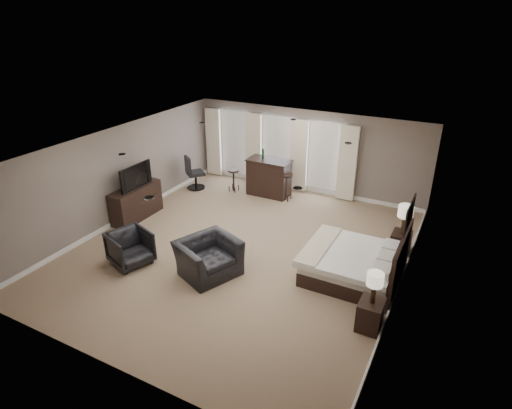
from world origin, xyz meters
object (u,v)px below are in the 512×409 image
at_px(desk_chair, 195,172).
at_px(bar_stool_right, 286,187).
at_px(armchair_far, 130,247).
at_px(bar_counter, 269,177).
at_px(dresser, 136,202).
at_px(bed, 348,251).
at_px(nightstand_near, 370,315).
at_px(bar_stool_left, 234,180).
at_px(lamp_near, 374,288).
at_px(lamp_far, 404,220).
at_px(nightstand_far, 400,244).
at_px(tv, 134,184).
at_px(armchair_near, 208,252).

bearing_deg(desk_chair, bar_stool_right, -131.97).
distance_m(armchair_far, bar_counter, 5.16).
relative_size(armchair_far, desk_chair, 0.79).
height_order(dresser, bar_counter, bar_counter).
bearing_deg(bar_stool_right, bed, -47.82).
xyz_separation_m(nightstand_near, desk_chair, (-6.69, 4.05, 0.27)).
distance_m(armchair_far, bar_stool_left, 4.78).
distance_m(nightstand_near, lamp_near, 0.60).
bearing_deg(dresser, lamp_far, 11.28).
bearing_deg(dresser, nightstand_far, 11.28).
xyz_separation_m(nightstand_near, tv, (-6.92, 1.52, 0.72)).
bearing_deg(bed, bar_stool_right, 132.18).
bearing_deg(bar_stool_left, nightstand_near, -38.89).
height_order(nightstand_far, armchair_near, armchair_near).
height_order(bed, bar_counter, bed).
xyz_separation_m(armchair_near, bar_counter, (-0.75, 4.57, 0.04)).
relative_size(nightstand_near, lamp_far, 0.81).
distance_m(lamp_near, armchair_far, 5.46).
xyz_separation_m(armchair_near, desk_chair, (-3.07, 3.93, 0.01)).
relative_size(nightstand_near, lamp_near, 0.93).
bearing_deg(lamp_far, bar_stool_right, 155.74).
bearing_deg(bed, tv, 179.34).
bearing_deg(bar_stool_right, dresser, -136.25).
xyz_separation_m(bed, lamp_far, (0.89, 1.45, 0.31)).
bearing_deg(lamp_far, nightstand_far, 0.00).
relative_size(bed, armchair_near, 1.59).
distance_m(lamp_near, lamp_far, 2.90).
bearing_deg(nightstand_far, bar_stool_left, 164.48).
bearing_deg(armchair_far, lamp_near, -67.04).
distance_m(lamp_far, armchair_far, 6.35).
xyz_separation_m(bed, lamp_near, (0.89, -1.45, 0.26)).
xyz_separation_m(nightstand_near, dresser, (-6.92, 1.52, 0.18)).
bearing_deg(nightstand_near, dresser, 167.61).
relative_size(bar_stool_left, bar_stool_right, 0.87).
distance_m(armchair_near, desk_chair, 4.99).
height_order(bed, lamp_near, bed).
bearing_deg(nightstand_far, nightstand_near, -90.00).
bearing_deg(desk_chair, bar_counter, -126.71).
distance_m(dresser, bar_stool_left, 3.24).
relative_size(lamp_far, bar_stool_left, 0.98).
bearing_deg(armchair_far, armchair_near, -56.03).
height_order(armchair_near, bar_stool_left, armchair_near).
distance_m(nightstand_near, tv, 7.12).
relative_size(dresser, tv, 1.41).
relative_size(armchair_near, desk_chair, 1.12).
bearing_deg(lamp_far, armchair_near, -142.44).
height_order(lamp_far, desk_chair, lamp_far).
xyz_separation_m(bed, bar_stool_left, (-4.59, 2.97, -0.26)).
distance_m(nightstand_near, desk_chair, 7.82).
relative_size(nightstand_near, armchair_near, 0.46).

